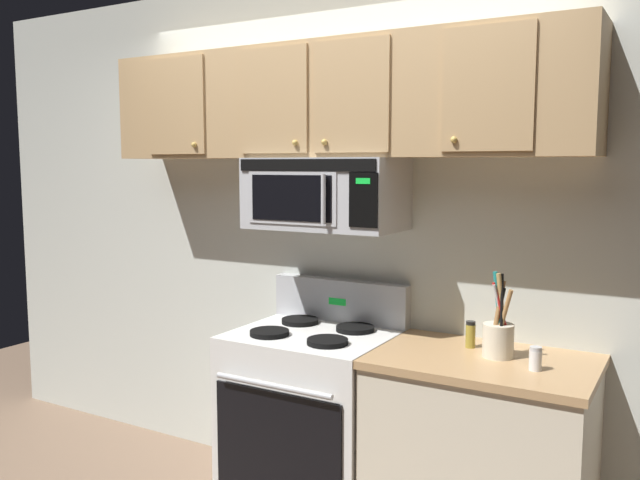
# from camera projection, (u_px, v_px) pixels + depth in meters

# --- Properties ---
(back_wall) EXTENTS (5.20, 0.10, 2.70)m
(back_wall) POSITION_uv_depth(u_px,v_px,m) (348.00, 234.00, 3.50)
(back_wall) COLOR silver
(back_wall) RESTS_ON ground_plane
(stove_range) EXTENTS (0.76, 0.69, 1.12)m
(stove_range) POSITION_uv_depth(u_px,v_px,m) (313.00, 418.00, 3.29)
(stove_range) COLOR white
(stove_range) RESTS_ON ground_plane
(over_range_microwave) EXTENTS (0.76, 0.43, 0.35)m
(over_range_microwave) POSITION_uv_depth(u_px,v_px,m) (325.00, 194.00, 3.26)
(over_range_microwave) COLOR #B7BABF
(upper_cabinets) EXTENTS (2.50, 0.36, 0.55)m
(upper_cabinets) POSITION_uv_depth(u_px,v_px,m) (328.00, 101.00, 3.24)
(upper_cabinets) COLOR tan
(counter_segment) EXTENTS (0.93, 0.65, 0.90)m
(counter_segment) POSITION_uv_depth(u_px,v_px,m) (481.00, 458.00, 2.88)
(counter_segment) COLOR beige
(counter_segment) RESTS_ON ground_plane
(utensil_crock_cream) EXTENTS (0.13, 0.13, 0.37)m
(utensil_crock_cream) POSITION_uv_depth(u_px,v_px,m) (498.00, 335.00, 2.82)
(utensil_crock_cream) COLOR beige
(utensil_crock_cream) RESTS_ON counter_segment
(salt_shaker) EXTENTS (0.05, 0.05, 0.10)m
(salt_shaker) POSITION_uv_depth(u_px,v_px,m) (535.00, 359.00, 2.64)
(salt_shaker) COLOR white
(salt_shaker) RESTS_ON counter_segment
(spice_jar) EXTENTS (0.04, 0.04, 0.12)m
(spice_jar) POSITION_uv_depth(u_px,v_px,m) (470.00, 335.00, 2.97)
(spice_jar) COLOR olive
(spice_jar) RESTS_ON counter_segment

